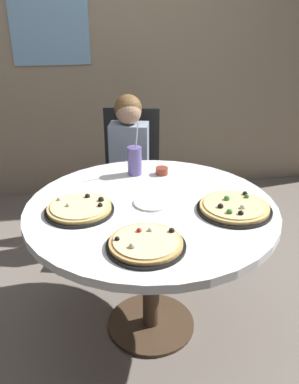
{
  "coord_description": "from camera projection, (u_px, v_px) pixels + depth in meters",
  "views": [
    {
      "loc": [
        -0.29,
        -1.74,
        1.67
      ],
      "look_at": [
        0.0,
        0.05,
        0.8
      ],
      "focal_mm": 38.69,
      "sensor_mm": 36.0,
      "label": 1
    }
  ],
  "objects": [
    {
      "name": "plate_small",
      "position": [
        152.0,
        203.0,
        2.01
      ],
      "size": [
        0.18,
        0.18,
        0.01
      ],
      "primitive_type": "cylinder",
      "color": "white",
      "rests_on": "dining_table"
    },
    {
      "name": "sauce_bowl",
      "position": [
        162.0,
        171.0,
        2.33
      ],
      "size": [
        0.07,
        0.07,
        0.04
      ],
      "primitive_type": "cylinder",
      "color": "brown",
      "rests_on": "dining_table"
    },
    {
      "name": "pizza_pepperoni",
      "position": [
        146.0,
        244.0,
        1.66
      ],
      "size": [
        0.33,
        0.33,
        0.05
      ],
      "color": "black",
      "rests_on": "dining_table"
    },
    {
      "name": "chair_wooden",
      "position": [
        131.0,
        168.0,
        3.01
      ],
      "size": [
        0.48,
        0.48,
        0.95
      ],
      "color": "black",
      "rests_on": "ground_plane"
    },
    {
      "name": "pizza_veggie",
      "position": [
        80.0,
        208.0,
        1.93
      ],
      "size": [
        0.33,
        0.33,
        0.05
      ],
      "color": "black",
      "rests_on": "dining_table"
    },
    {
      "name": "ground_plane",
      "position": [
        151.0,
        325.0,
        2.31
      ],
      "size": [
        8.0,
        8.0,
        0.0
      ],
      "primitive_type": "plane",
      "color": "slate"
    },
    {
      "name": "diner_child",
      "position": [
        129.0,
        184.0,
        2.87
      ],
      "size": [
        0.33,
        0.43,
        1.08
      ],
      "color": "#3F4766",
      "rests_on": "ground_plane"
    },
    {
      "name": "wall_with_window",
      "position": [
        114.0,
        24.0,
        3.37
      ],
      "size": [
        5.2,
        0.14,
        2.9
      ],
      "color": "gray",
      "rests_on": "ground_plane"
    },
    {
      "name": "dining_table",
      "position": [
        151.0,
        223.0,
        2.03
      ],
      "size": [
        1.22,
        1.22,
        0.75
      ],
      "color": "white",
      "rests_on": "ground_plane"
    },
    {
      "name": "soda_cup",
      "position": [
        135.0,
        161.0,
        2.31
      ],
      "size": [
        0.08,
        0.08,
        0.31
      ],
      "color": "#6659A5",
      "rests_on": "dining_table"
    },
    {
      "name": "pizza_cheese",
      "position": [
        234.0,
        208.0,
        1.94
      ],
      "size": [
        0.35,
        0.35,
        0.05
      ],
      "color": "black",
      "rests_on": "dining_table"
    }
  ]
}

